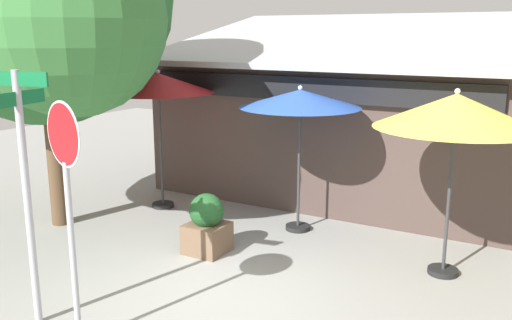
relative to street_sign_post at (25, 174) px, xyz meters
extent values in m
cube|color=gray|center=(1.49, 1.77, -1.92)|extent=(28.00, 28.00, 0.10)
cube|color=#473833|center=(1.09, 7.77, -0.47)|extent=(7.43, 4.82, 2.80)
cube|color=#B7BABF|center=(1.09, 7.62, 1.50)|extent=(7.93, 5.44, 1.14)
cube|color=black|center=(1.09, 5.31, 0.58)|extent=(6.83, 0.16, 0.44)
cylinder|color=#A8AAB2|center=(0.00, 0.00, -0.34)|extent=(0.09, 0.09, 3.06)
cube|color=#116B38|center=(0.00, 0.00, 1.09)|extent=(0.84, 0.19, 0.16)
cube|color=#116B38|center=(0.00, 0.00, 0.87)|extent=(0.19, 0.84, 0.16)
cylinder|color=#A8AAB2|center=(0.80, -0.09, -0.81)|extent=(0.07, 0.07, 2.12)
cylinder|color=white|center=(0.80, -0.09, 0.55)|extent=(0.69, 0.20, 0.71)
cylinder|color=red|center=(0.80, -0.09, 0.55)|extent=(0.65, 0.20, 0.66)
cylinder|color=black|center=(-1.62, 4.38, -1.83)|extent=(0.44, 0.44, 0.08)
cylinder|color=#333335|center=(-1.62, 4.38, -0.68)|extent=(0.05, 0.05, 2.37)
cone|color=#B21E23|center=(-1.62, 4.38, 0.64)|extent=(2.18, 2.18, 0.38)
sphere|color=silver|center=(-1.62, 4.38, 0.86)|extent=(0.08, 0.08, 0.08)
cylinder|color=black|center=(1.35, 4.54, -1.83)|extent=(0.44, 0.44, 0.08)
cylinder|color=#333335|center=(1.35, 4.54, -0.74)|extent=(0.05, 0.05, 2.26)
cone|color=#2D56B7|center=(1.35, 4.54, 0.50)|extent=(2.11, 2.11, 0.31)
sphere|color=silver|center=(1.35, 4.54, 0.68)|extent=(0.08, 0.08, 0.08)
cylinder|color=black|center=(4.01, 3.90, -1.83)|extent=(0.44, 0.44, 0.08)
cylinder|color=#333335|center=(4.01, 3.90, -0.76)|extent=(0.05, 0.05, 2.22)
cone|color=#EAD14C|center=(4.01, 3.90, 0.54)|extent=(2.26, 2.26, 0.48)
sphere|color=silver|center=(4.01, 3.90, 0.81)|extent=(0.08, 0.08, 0.08)
cylinder|color=brown|center=(-2.62, 2.64, -0.65)|extent=(0.32, 0.32, 2.43)
sphere|color=#387538|center=(-1.39, 2.09, 1.78)|extent=(2.99, 2.99, 2.99)
cube|color=brown|center=(0.53, 2.86, -1.63)|extent=(0.62, 0.62, 0.48)
sphere|color=#1E4C23|center=(0.53, 2.86, -1.17)|extent=(0.55, 0.55, 0.55)
camera|label=1|loc=(5.39, -4.04, 1.59)|focal=38.88mm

